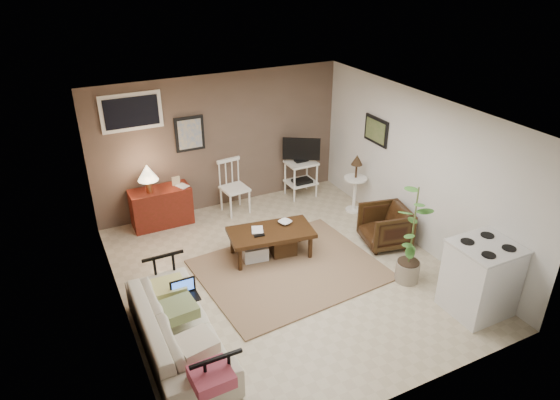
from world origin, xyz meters
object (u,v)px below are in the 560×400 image
coffee_table (270,241)px  tv_stand (301,166)px  red_console (160,204)px  armchair (385,225)px  side_table (356,177)px  potted_plant (413,232)px  stove (481,278)px  spindle_chair (234,188)px  sofa (178,322)px

coffee_table → tv_stand: tv_stand is taller
red_console → armchair: size_ratio=1.64×
side_table → red_console: bearing=162.1°
side_table → potted_plant: (-0.51, -2.10, 0.13)m
stove → tv_stand: bearing=96.2°
tv_stand → side_table: (0.56, -0.96, 0.06)m
spindle_chair → side_table: (1.92, -0.93, 0.22)m
stove → armchair: bearing=92.6°
potted_plant → armchair: bearing=72.0°
stove → sofa: bearing=164.6°
stove → spindle_chair: bearing=114.5°
armchair → red_console: bearing=-114.1°
tv_stand → side_table: 1.11m
sofa → potted_plant: 3.30m
sofa → red_console: 3.08m
coffee_table → stove: (1.86, -2.33, 0.23)m
red_console → spindle_chair: red_console is taller
potted_plant → sofa: bearing=178.1°
spindle_chair → potted_plant: potted_plant is taller
spindle_chair → potted_plant: 3.36m
coffee_table → red_console: size_ratio=1.17×
red_console → spindle_chair: (1.30, -0.10, 0.05)m
sofa → coffee_table: bearing=-54.0°
coffee_table → potted_plant: 2.11m
coffee_table → side_table: side_table is taller
spindle_chair → armchair: spindle_chair is taller
coffee_table → armchair: 1.84m
spindle_chair → red_console: bearing=175.4°
spindle_chair → tv_stand: (1.36, 0.03, 0.16)m
spindle_chair → stove: size_ratio=0.96×
spindle_chair → side_table: size_ratio=0.89×
coffee_table → armchair: bearing=-15.2°
sofa → side_table: 4.29m
armchair → stove: (0.08, -1.84, 0.14)m
red_console → side_table: size_ratio=1.07×
spindle_chair → tv_stand: tv_stand is taller
coffee_table → sofa: 2.24m
sofa → armchair: bearing=-76.9°
potted_plant → spindle_chair: bearing=114.9°
spindle_chair → armchair: size_ratio=1.37×
spindle_chair → potted_plant: size_ratio=0.64×
red_console → stove: (3.09, -4.04, 0.10)m
coffee_table → potted_plant: (1.47, -1.42, 0.53)m
spindle_chair → tv_stand: 1.37m
tv_stand → stove: 3.99m
coffee_table → stove: 2.98m
red_console → side_table: 3.39m
side_table → coffee_table: bearing=-161.1°
coffee_table → red_console: (-1.24, 1.72, 0.13)m
red_console → potted_plant: 4.16m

